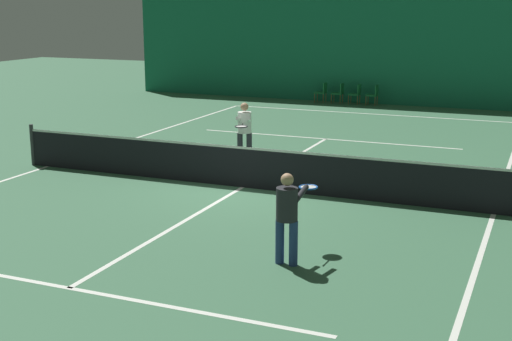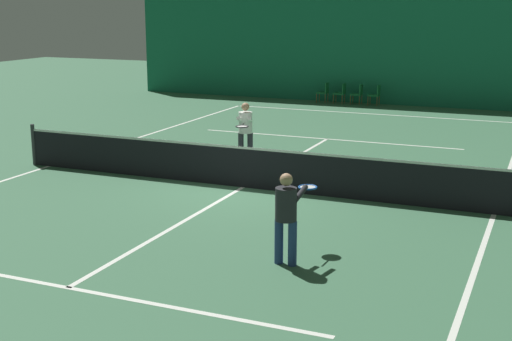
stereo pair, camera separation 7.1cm
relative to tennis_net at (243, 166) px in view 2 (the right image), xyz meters
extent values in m
plane|color=#386647|center=(0.00, 0.00, -0.51)|extent=(60.00, 60.00, 0.00)
cube|color=#196B4C|center=(0.00, 14.72, 1.70)|extent=(23.00, 0.12, 4.42)
cube|color=silver|center=(0.00, 11.90, -0.51)|extent=(11.00, 0.10, 0.00)
cube|color=silver|center=(0.00, 6.40, -0.51)|extent=(8.25, 0.10, 0.00)
cube|color=silver|center=(0.00, -6.40, -0.51)|extent=(8.25, 0.10, 0.00)
cube|color=silver|center=(-5.50, 0.00, -0.51)|extent=(0.10, 23.80, 0.00)
cube|color=silver|center=(5.50, 0.00, -0.51)|extent=(0.10, 23.80, 0.00)
cube|color=silver|center=(0.00, 0.00, -0.51)|extent=(0.10, 12.80, 0.00)
cube|color=black|center=(0.00, 0.00, -0.04)|extent=(11.90, 0.02, 0.95)
cube|color=white|center=(0.00, 0.00, 0.41)|extent=(11.90, 0.02, 0.05)
cylinder|color=#333338|center=(-5.95, 0.00, 0.02)|extent=(0.10, 0.10, 1.07)
cylinder|color=navy|center=(2.52, -4.21, -0.14)|extent=(0.15, 0.15, 0.74)
cylinder|color=navy|center=(2.75, -4.22, -0.14)|extent=(0.15, 0.15, 0.74)
cylinder|color=#232328|center=(2.63, -4.21, 0.50)|extent=(0.36, 0.36, 0.54)
sphere|color=tan|center=(2.63, -4.21, 0.90)|extent=(0.21, 0.21, 0.21)
cylinder|color=#232328|center=(2.51, -3.96, 0.62)|extent=(0.11, 0.52, 0.22)
cylinder|color=#232328|center=(2.78, -3.98, 0.62)|extent=(0.11, 0.52, 0.22)
cylinder|color=black|center=(2.66, -3.57, 0.56)|extent=(0.04, 0.31, 0.03)
torus|color=#1951B2|center=(2.67, -3.27, 0.56)|extent=(0.34, 0.34, 0.03)
cylinder|color=silver|center=(2.67, -3.27, 0.56)|extent=(0.29, 0.29, 0.00)
cylinder|color=#2D2D38|center=(-0.93, 2.56, -0.13)|extent=(0.19, 0.19, 0.77)
cylinder|color=#2D2D38|center=(-1.16, 2.48, -0.13)|extent=(0.19, 0.19, 0.77)
cylinder|color=white|center=(-1.05, 2.52, 0.54)|extent=(0.46, 0.46, 0.56)
sphere|color=tan|center=(-1.05, 2.52, 0.96)|extent=(0.21, 0.21, 0.21)
cylinder|color=white|center=(-0.83, 2.32, 0.67)|extent=(0.26, 0.53, 0.22)
cylinder|color=white|center=(-1.10, 2.23, 0.67)|extent=(0.26, 0.53, 0.22)
cylinder|color=black|center=(-0.83, 1.89, 0.60)|extent=(0.12, 0.30, 0.03)
torus|color=black|center=(-0.74, 1.61, 0.60)|extent=(0.42, 0.42, 0.03)
cylinder|color=silver|center=(-0.74, 1.61, 0.60)|extent=(0.35, 0.35, 0.00)
cylinder|color=brown|center=(-2.85, 14.36, -0.32)|extent=(0.03, 0.03, 0.39)
cylinder|color=brown|center=(-2.85, 13.98, -0.32)|extent=(0.03, 0.03, 0.39)
cylinder|color=brown|center=(-2.47, 14.36, -0.32)|extent=(0.03, 0.03, 0.39)
cylinder|color=brown|center=(-2.47, 13.98, -0.32)|extent=(0.03, 0.03, 0.39)
cube|color=#196B38|center=(-2.66, 14.17, -0.10)|extent=(0.44, 0.44, 0.05)
cube|color=#196B38|center=(-2.46, 14.17, 0.13)|extent=(0.04, 0.44, 0.40)
cylinder|color=brown|center=(-2.12, 14.36, -0.32)|extent=(0.03, 0.03, 0.39)
cylinder|color=brown|center=(-2.12, 13.98, -0.32)|extent=(0.03, 0.03, 0.39)
cylinder|color=brown|center=(-1.74, 14.36, -0.32)|extent=(0.03, 0.03, 0.39)
cylinder|color=brown|center=(-1.74, 13.98, -0.32)|extent=(0.03, 0.03, 0.39)
cube|color=#196B38|center=(-1.93, 14.17, -0.10)|extent=(0.44, 0.44, 0.05)
cube|color=#196B38|center=(-1.73, 14.17, 0.13)|extent=(0.04, 0.44, 0.40)
cylinder|color=brown|center=(-1.39, 14.36, -0.32)|extent=(0.03, 0.03, 0.39)
cylinder|color=brown|center=(-1.39, 13.98, -0.32)|extent=(0.03, 0.03, 0.39)
cylinder|color=brown|center=(-1.01, 14.36, -0.32)|extent=(0.03, 0.03, 0.39)
cylinder|color=brown|center=(-1.01, 13.98, -0.32)|extent=(0.03, 0.03, 0.39)
cube|color=#196B38|center=(-1.20, 14.17, -0.10)|extent=(0.44, 0.44, 0.05)
cube|color=#196B38|center=(-1.00, 14.17, 0.13)|extent=(0.04, 0.44, 0.40)
cylinder|color=brown|center=(-0.65, 14.36, -0.32)|extent=(0.03, 0.03, 0.39)
cylinder|color=brown|center=(-0.65, 13.98, -0.32)|extent=(0.03, 0.03, 0.39)
cylinder|color=brown|center=(-0.27, 14.36, -0.32)|extent=(0.03, 0.03, 0.39)
cylinder|color=brown|center=(-0.27, 13.98, -0.32)|extent=(0.03, 0.03, 0.39)
cube|color=#196B38|center=(-0.46, 14.17, -0.10)|extent=(0.44, 0.44, 0.05)
cube|color=#196B38|center=(-0.26, 14.17, 0.13)|extent=(0.04, 0.44, 0.40)
camera|label=1|loc=(6.39, -14.45, 3.64)|focal=50.00mm
camera|label=2|loc=(6.45, -14.42, 3.64)|focal=50.00mm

